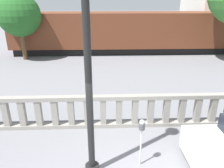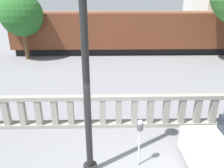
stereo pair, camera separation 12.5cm
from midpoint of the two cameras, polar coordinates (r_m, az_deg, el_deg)
name	(u,v)px [view 2 (the right image)]	position (r m, az deg, el deg)	size (l,w,h in m)	color
balustrade	(119,111)	(7.59, 2.23, -7.17)	(16.06, 0.24, 1.20)	gray
lamppost	(84,37)	(4.60, -6.45, 11.99)	(0.43, 0.43, 5.92)	black
parking_meter	(140,130)	(5.72, 7.93, -11.78)	(0.16, 0.16, 1.40)	silver
train_near	(158,31)	(18.86, 12.03, 13.29)	(22.68, 3.14, 3.81)	black
tree_right	(22,15)	(17.11, -22.36, 16.32)	(2.97, 2.97, 4.65)	brown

